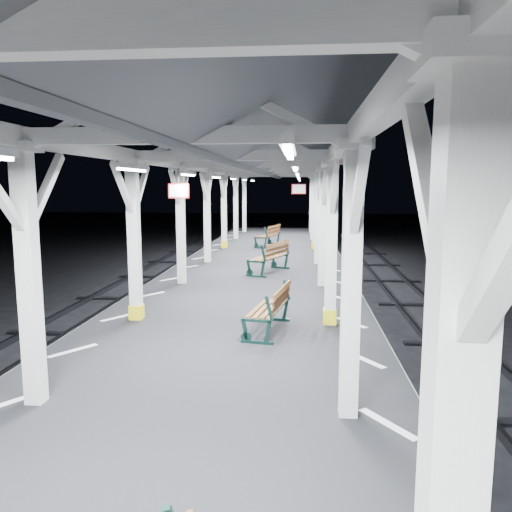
# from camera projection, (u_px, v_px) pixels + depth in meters

# --- Properties ---
(ground) EXTENTS (120.00, 120.00, 0.00)m
(ground) POSITION_uv_depth(u_px,v_px,m) (216.00, 412.00, 8.42)
(ground) COLOR black
(ground) RESTS_ON ground
(platform) EXTENTS (6.00, 50.00, 1.00)m
(platform) POSITION_uv_depth(u_px,v_px,m) (215.00, 384.00, 8.35)
(platform) COLOR black
(platform) RESTS_ON ground
(hazard_stripes_left) EXTENTS (1.00, 48.00, 0.01)m
(hazard_stripes_left) POSITION_uv_depth(u_px,v_px,m) (73.00, 351.00, 8.50)
(hazard_stripes_left) COLOR silver
(hazard_stripes_left) RESTS_ON platform
(hazard_stripes_right) EXTENTS (1.00, 48.00, 0.01)m
(hazard_stripes_right) POSITION_uv_depth(u_px,v_px,m) (364.00, 360.00, 8.07)
(hazard_stripes_right) COLOR silver
(hazard_stripes_right) RESTS_ON platform
(canopy) EXTENTS (5.40, 49.00, 4.65)m
(canopy) POSITION_uv_depth(u_px,v_px,m) (212.00, 136.00, 7.76)
(canopy) COLOR silver
(canopy) RESTS_ON platform
(bench_mid) EXTENTS (0.87, 1.73, 0.89)m
(bench_mid) POSITION_uv_depth(u_px,v_px,m) (272.00, 308.00, 9.55)
(bench_mid) COLOR #112F29
(bench_mid) RESTS_ON platform
(bench_far) EXTENTS (1.31, 1.97, 1.00)m
(bench_far) POSITION_uv_depth(u_px,v_px,m) (272.00, 256.00, 15.99)
(bench_far) COLOR #112F29
(bench_far) RESTS_ON platform
(bench_extra) EXTENTS (1.14, 1.92, 0.98)m
(bench_extra) POSITION_uv_depth(u_px,v_px,m) (270.00, 235.00, 22.98)
(bench_extra) COLOR #112F29
(bench_extra) RESTS_ON platform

